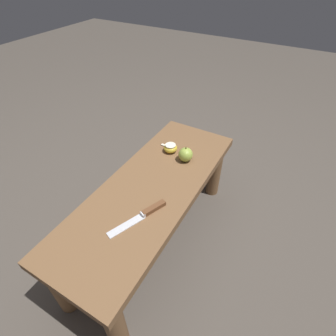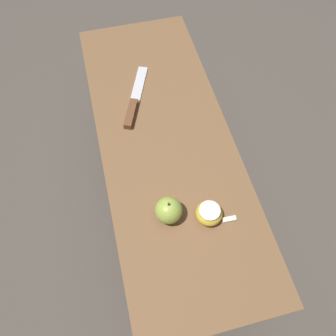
# 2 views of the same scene
# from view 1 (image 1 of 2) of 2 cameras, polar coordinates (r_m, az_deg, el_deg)

# --- Properties ---
(ground_plane) EXTENTS (8.00, 8.00, 0.00)m
(ground_plane) POSITION_cam_1_polar(r_m,az_deg,el_deg) (1.50, -3.06, -14.78)
(ground_plane) COLOR #4C443D
(wooden_bench) EXTENTS (1.09, 0.40, 0.40)m
(wooden_bench) POSITION_cam_1_polar(r_m,az_deg,el_deg) (1.25, -3.56, -6.74)
(wooden_bench) COLOR brown
(wooden_bench) RESTS_ON ground_plane
(knife) EXTENTS (0.26, 0.13, 0.02)m
(knife) POSITION_cam_1_polar(r_m,az_deg,el_deg) (1.08, -4.78, -9.71)
(knife) COLOR silver
(knife) RESTS_ON wooden_bench
(apple_whole) EXTENTS (0.07, 0.07, 0.08)m
(apple_whole) POSITION_cam_1_polar(r_m,az_deg,el_deg) (1.31, 3.86, 2.94)
(apple_whole) COLOR #9EB747
(apple_whole) RESTS_ON wooden_bench
(apple_cut) EXTENTS (0.07, 0.07, 0.04)m
(apple_cut) POSITION_cam_1_polar(r_m,az_deg,el_deg) (1.37, 0.54, 4.39)
(apple_cut) COLOR gold
(apple_cut) RESTS_ON wooden_bench
(apple_slice_near_knife) EXTENTS (0.01, 0.04, 0.01)m
(apple_slice_near_knife) POSITION_cam_1_polar(r_m,az_deg,el_deg) (1.42, -0.78, 4.90)
(apple_slice_near_knife) COLOR white
(apple_slice_near_knife) RESTS_ON wooden_bench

